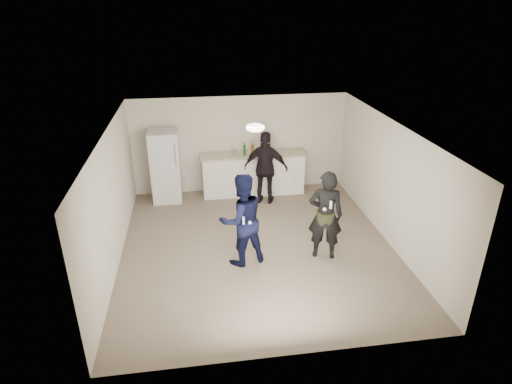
{
  "coord_description": "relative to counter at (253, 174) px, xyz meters",
  "views": [
    {
      "loc": [
        -1.15,
        -7.51,
        4.69
      ],
      "look_at": [
        0.0,
        0.2,
        1.15
      ],
      "focal_mm": 30.0,
      "sensor_mm": 36.0,
      "label": 1
    }
  ],
  "objects": [
    {
      "name": "remote_woman",
      "position": [
        0.94,
        -3.45,
        0.72
      ],
      "size": [
        0.04,
        0.04,
        0.15
      ],
      "primitive_type": "cube",
      "color": "white",
      "rests_on": "woman"
    },
    {
      "name": "wall_front",
      "position": [
        -0.3,
        -5.67,
        0.72
      ],
      "size": [
        6.0,
        0.0,
        6.0
      ],
      "primitive_type": "plane",
      "rotation": [
        -1.57,
        0.0,
        0.0
      ],
      "color": "beige",
      "rests_on": "floor"
    },
    {
      "name": "camo_shorts",
      "position": [
        0.94,
        -3.2,
        0.32
      ],
      "size": [
        0.34,
        0.34,
        0.28
      ],
      "primitive_type": "cylinder",
      "color": "#323C1B",
      "rests_on": "woman"
    },
    {
      "name": "fridge_handle",
      "position": [
        -1.92,
        -0.44,
        0.78
      ],
      "size": [
        0.02,
        0.02,
        0.6
      ],
      "primitive_type": "cylinder",
      "color": "#BABBBF",
      "rests_on": "fridge"
    },
    {
      "name": "wall_back",
      "position": [
        -0.3,
        0.33,
        0.72
      ],
      "size": [
        6.0,
        0.0,
        6.0
      ],
      "primitive_type": "plane",
      "rotation": [
        1.57,
        0.0,
        0.0
      ],
      "color": "beige",
      "rests_on": "floor"
    },
    {
      "name": "shaker",
      "position": [
        -0.49,
        -0.07,
        0.65
      ],
      "size": [
        0.08,
        0.08,
        0.17
      ],
      "primitive_type": "cylinder",
      "color": "silver",
      "rests_on": "counter_top"
    },
    {
      "name": "nunchuk_man",
      "position": [
        -0.55,
        -3.41,
        0.45
      ],
      "size": [
        0.07,
        0.07,
        0.07
      ],
      "primitive_type": "sphere",
      "color": "white",
      "rests_on": "man"
    },
    {
      "name": "wall_left",
      "position": [
        -3.05,
        -2.67,
        0.72
      ],
      "size": [
        0.0,
        6.0,
        6.0
      ],
      "primitive_type": "plane",
      "rotation": [
        1.57,
        0.0,
        1.57
      ],
      "color": "beige",
      "rests_on": "floor"
    },
    {
      "name": "fridge",
      "position": [
        -2.2,
        -0.07,
        0.38
      ],
      "size": [
        0.7,
        0.7,
        1.8
      ],
      "primitive_type": "cube",
      "color": "silver",
      "rests_on": "floor"
    },
    {
      "name": "remote_man",
      "position": [
        -0.67,
        -3.44,
        0.53
      ],
      "size": [
        0.04,
        0.04,
        0.15
      ],
      "primitive_type": "cube",
      "color": "white",
      "rests_on": "man"
    },
    {
      "name": "spectator",
      "position": [
        0.23,
        -0.6,
        0.39
      ],
      "size": [
        1.16,
        0.77,
        1.83
      ],
      "primitive_type": "imported",
      "rotation": [
        0.0,
        0.0,
        2.81
      ],
      "color": "black",
      "rests_on": "floor"
    },
    {
      "name": "bottle_cluster",
      "position": [
        0.1,
        -0.07,
        0.68
      ],
      "size": [
        0.7,
        0.24,
        0.26
      ],
      "color": "#9E7B17",
      "rests_on": "counter_top"
    },
    {
      "name": "nunchuk_woman",
      "position": [
        0.84,
        -3.42,
        0.62
      ],
      "size": [
        0.07,
        0.07,
        0.07
      ],
      "primitive_type": "sphere",
      "color": "white",
      "rests_on": "woman"
    },
    {
      "name": "wall_right",
      "position": [
        2.45,
        -2.67,
        0.72
      ],
      "size": [
        0.0,
        6.0,
        6.0
      ],
      "primitive_type": "plane",
      "rotation": [
        1.57,
        0.0,
        -1.57
      ],
      "color": "beige",
      "rests_on": "floor"
    },
    {
      "name": "ceiling_dome",
      "position": [
        -0.3,
        -2.37,
        1.93
      ],
      "size": [
        0.36,
        0.36,
        0.16
      ],
      "primitive_type": "ellipsoid",
      "color": "white",
      "rests_on": "ceiling"
    },
    {
      "name": "ceiling",
      "position": [
        -0.3,
        -2.67,
        1.98
      ],
      "size": [
        6.0,
        6.0,
        0.0
      ],
      "primitive_type": "plane",
      "rotation": [
        3.14,
        0.0,
        0.0
      ],
      "color": "silver",
      "rests_on": "wall_back"
    },
    {
      "name": "counter_top",
      "position": [
        0.0,
        0.0,
        0.55
      ],
      "size": [
        2.68,
        0.64,
        0.04
      ],
      "primitive_type": "cube",
      "color": "#C2B297",
      "rests_on": "counter"
    },
    {
      "name": "man",
      "position": [
        -0.67,
        -3.16,
        0.39
      ],
      "size": [
        1.05,
        0.92,
        1.83
      ],
      "primitive_type": "imported",
      "rotation": [
        0.0,
        0.0,
        3.44
      ],
      "color": "#0F1442",
      "rests_on": "floor"
    },
    {
      "name": "woman",
      "position": [
        0.94,
        -3.2,
        0.38
      ],
      "size": [
        0.76,
        0.6,
        1.81
      ],
      "primitive_type": "imported",
      "rotation": [
        0.0,
        0.0,
        2.86
      ],
      "color": "black",
      "rests_on": "floor"
    },
    {
      "name": "floor",
      "position": [
        -0.3,
        -2.67,
        -0.53
      ],
      "size": [
        6.0,
        6.0,
        0.0
      ],
      "primitive_type": "plane",
      "color": "#6B5B4C",
      "rests_on": "ground"
    },
    {
      "name": "counter",
      "position": [
        0.0,
        0.0,
        0.0
      ],
      "size": [
        2.6,
        0.56,
        1.05
      ],
      "primitive_type": "cube",
      "color": "white",
      "rests_on": "floor"
    }
  ]
}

